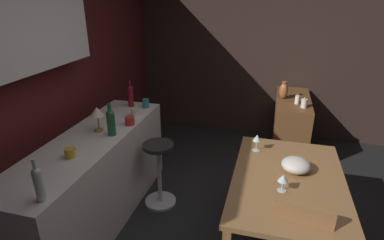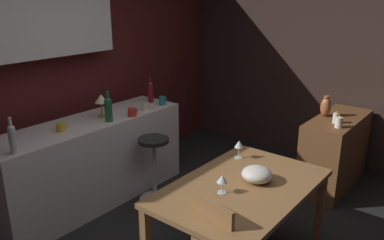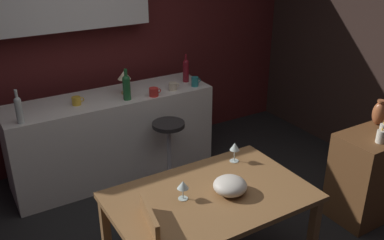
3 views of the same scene
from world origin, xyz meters
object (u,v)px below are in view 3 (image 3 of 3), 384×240
Objects in this scene: cup_cream at (173,86)px; pillar_candle_tall at (383,130)px; fruit_bowl at (230,186)px; wine_bottle_green at (126,86)px; wine_bottle_ruby at (186,69)px; pillar_candle_short at (381,137)px; wine_glass_right at (183,186)px; cup_mustard at (77,101)px; wine_glass_left at (235,147)px; bar_stool at (169,153)px; vase_copper at (379,113)px; cup_teal at (195,82)px; counter_lamp at (124,76)px; cup_red at (154,92)px; wine_bottle_clear at (19,109)px; dining_table at (210,204)px.

cup_cream is 0.88× the size of pillar_candle_tall.
fruit_bowl is 0.76× the size of wine_bottle_green.
wine_bottle_ruby is 2.10m from pillar_candle_short.
cup_cream is at bearing 118.26° from pillar_candle_short.
wine_bottle_green reaches higher than cup_cream.
cup_mustard is (-0.21, 1.67, 0.09)m from wine_glass_right.
cup_cream is at bearing 122.31° from pillar_candle_tall.
wine_bottle_green is 2.32× the size of pillar_candle_short.
cup_cream is at bearing 82.76° from wine_glass_left.
wine_glass_left is (0.08, -0.97, 0.48)m from bar_stool.
vase_copper reaches higher than wine_glass_right.
counter_lamp is (-0.73, 0.18, 0.13)m from cup_teal.
cup_red is 2.15m from pillar_candle_tall.
fruit_bowl is at bearing -113.63° from cup_teal.
vase_copper reaches higher than cup_mustard.
pillar_candle_tall is 0.99× the size of pillar_candle_short.
wine_bottle_ruby is 2.79× the size of cup_teal.
wine_bottle_clear is 1.80m from wine_bottle_ruby.
cup_teal is 0.83× the size of pillar_candle_tall.
wine_bottle_ruby is at bearing 109.89° from pillar_candle_short.
counter_lamp is at bearing -179.60° from wine_bottle_ruby.
wine_bottle_ruby is at bearing 0.40° from counter_lamp.
wine_glass_right is at bearing 174.75° from pillar_candle_tall.
wine_bottle_clear is at bearing 166.88° from bar_stool.
cup_mustard is 1.25m from cup_teal.
counter_lamp is (0.52, 0.04, 0.14)m from cup_mustard.
fruit_bowl is 1.95m from wine_bottle_clear.
cup_teal is at bearing -6.09° from cup_mustard.
cup_red is (0.34, 1.56, 0.29)m from dining_table.
wine_bottle_ruby is at bearing 45.77° from bar_stool.
vase_copper is at bearing -57.09° from cup_teal.
bar_stool is 2.31× the size of wine_bottle_ruby.
pillar_candle_short is (0.71, -1.97, -0.16)m from wine_bottle_ruby.
fruit_bowl is at bearing -22.68° from dining_table.
fruit_bowl is 1.85m from counter_lamp.
dining_table is 0.20m from fruit_bowl.
pillar_candle_tall is (2.62, -1.68, -0.16)m from wine_bottle_clear.
vase_copper reaches higher than fruit_bowl.
wine_bottle_green is at bearing 129.48° from pillar_candle_short.
cup_teal is at bearing 115.87° from pillar_candle_tall.
bar_stool is 1.99m from pillar_candle_tall.
wine_bottle_ruby is 0.56m from cup_red.
wine_bottle_clear is 1.79m from cup_teal.
cup_mustard is at bearing 138.38° from pillar_candle_tall.
wine_glass_right is at bearing -123.99° from cup_teal.
wine_bottle_ruby is at bearing 68.66° from fruit_bowl.
vase_copper is at bearing -28.40° from wine_bottle_clear.
wine_glass_right is 1.06× the size of pillar_candle_tall.
wine_bottle_green is at bearing 2.62° from wine_bottle_clear.
cup_mustard is 2.78m from pillar_candle_tall.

